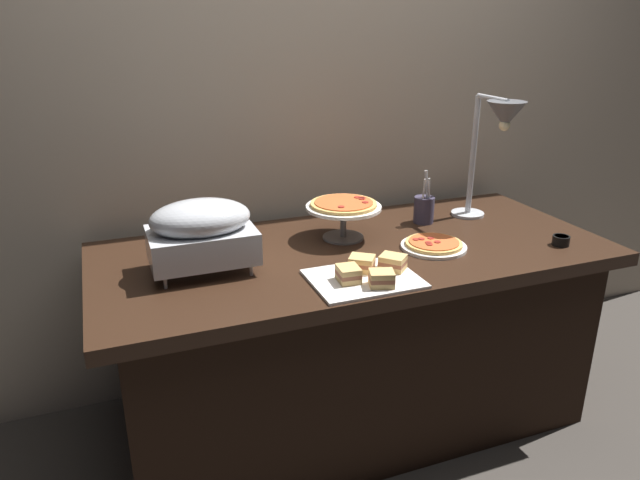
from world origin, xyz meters
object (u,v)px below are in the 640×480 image
sauce_cup_near (561,240)px  utensil_holder (424,209)px  heat_lamp (499,128)px  pizza_plate_front (434,245)px  chafing_dish (201,231)px  sandwich_platter (368,274)px  pizza_plate_center (344,209)px

sauce_cup_near → utensil_holder: size_ratio=0.28×
heat_lamp → pizza_plate_front: size_ratio=2.13×
chafing_dish → sauce_cup_near: (1.30, -0.24, -0.12)m
pizza_plate_front → utensil_holder: 0.30m
sauce_cup_near → chafing_dish: bearing=169.4°
sandwich_platter → utensil_holder: (0.46, 0.44, 0.04)m
pizza_plate_center → sauce_cup_near: (0.73, -0.36, -0.10)m
pizza_plate_center → utensil_holder: utensil_holder is taller
utensil_holder → sauce_cup_near: bearing=-50.1°
chafing_dish → pizza_plate_center: 0.58m
pizza_plate_front → pizza_plate_center: (-0.27, 0.22, 0.11)m
chafing_dish → sandwich_platter: (0.49, -0.26, -0.12)m
heat_lamp → sauce_cup_near: bearing=-67.7°
chafing_dish → utensil_holder: size_ratio=1.54×
heat_lamp → chafing_dish: bearing=-178.0°
chafing_dish → utensil_holder: 0.97m
pizza_plate_center → sandwich_platter: (-0.08, -0.38, -0.10)m
sauce_cup_near → utensil_holder: 0.54m
sandwich_platter → chafing_dish: bearing=151.5°
heat_lamp → sauce_cup_near: (0.12, -0.28, -0.38)m
pizza_plate_front → pizza_plate_center: pizza_plate_center is taller
pizza_plate_front → pizza_plate_center: size_ratio=0.84×
utensil_holder → chafing_dish: bearing=-169.7°
heat_lamp → pizza_plate_center: bearing=172.7°
sauce_cup_near → pizza_plate_center: bearing=153.6°
heat_lamp → sauce_cup_near: heat_lamp is taller
sandwich_platter → sauce_cup_near: size_ratio=5.50×
pizza_plate_center → heat_lamp: bearing=-7.3°
heat_lamp → utensil_holder: (-0.23, 0.13, -0.34)m
utensil_holder → heat_lamp: bearing=-29.7°
chafing_dish → pizza_plate_front: size_ratio=1.43×
chafing_dish → pizza_plate_center: chafing_dish is taller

